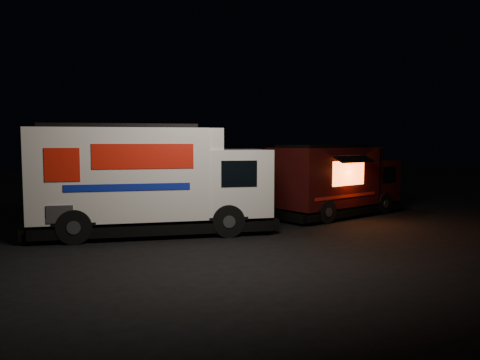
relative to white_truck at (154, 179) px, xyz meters
name	(u,v)px	position (x,y,z in m)	size (l,w,h in m)	color
ground	(219,234)	(1.76, -1.04, -1.70)	(80.00, 80.00, 0.00)	black
white_truck	(154,179)	(0.00, 0.00, 0.00)	(7.50, 2.56, 3.40)	silver
red_truck	(337,180)	(7.38, 0.52, -0.32)	(5.93, 2.18, 2.76)	#34090E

